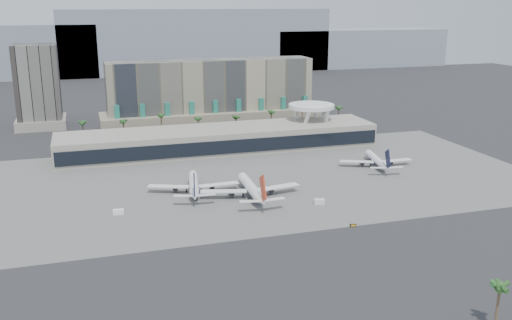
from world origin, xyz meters
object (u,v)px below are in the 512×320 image
object	(u,v)px
airliner_left	(194,185)
airliner_right	(377,160)
service_vehicle_b	(319,202)
taxiway_sign	(353,225)
airliner_centre	(251,188)
service_vehicle_a	(118,212)

from	to	relation	value
airliner_left	airliner_right	xyz separation A→B (m)	(92.11, 12.36, -0.23)
service_vehicle_b	taxiway_sign	bearing A→B (deg)	-70.77
airliner_left	taxiway_sign	bearing A→B (deg)	-39.38
service_vehicle_b	airliner_centre	bearing A→B (deg)	159.43
service_vehicle_a	airliner_right	bearing A→B (deg)	17.99
airliner_left	taxiway_sign	distance (m)	71.41
airliner_centre	service_vehicle_a	world-z (taller)	airliner_centre
service_vehicle_a	service_vehicle_b	distance (m)	77.46
airliner_left	taxiway_sign	size ratio (longest dim) A/B	17.02
airliner_right	service_vehicle_a	xyz separation A→B (m)	(-124.14, -29.25, -2.26)
service_vehicle_a	service_vehicle_b	xyz separation A→B (m)	(76.55, -11.81, 0.06)
airliner_left	airliner_centre	world-z (taller)	airliner_centre
airliner_right	taxiway_sign	size ratio (longest dim) A/B	15.83
airliner_right	service_vehicle_b	world-z (taller)	airliner_right
airliner_right	taxiway_sign	bearing A→B (deg)	-113.29
airliner_centre	taxiway_sign	distance (m)	48.65
airliner_centre	service_vehicle_a	size ratio (longest dim) A/B	10.97
airliner_right	taxiway_sign	xyz separation A→B (m)	(-45.46, -66.36, -2.70)
airliner_left	service_vehicle_a	world-z (taller)	airliner_left
airliner_centre	taxiway_sign	world-z (taller)	airliner_centre
service_vehicle_b	service_vehicle_a	bearing A→B (deg)	-174.35
airliner_left	airliner_centre	size ratio (longest dim) A/B	0.91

